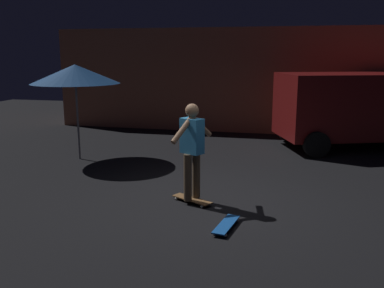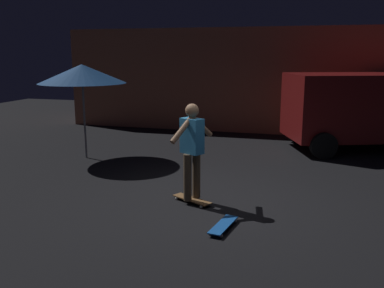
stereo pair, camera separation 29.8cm
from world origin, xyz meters
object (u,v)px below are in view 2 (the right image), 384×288
object	(u,v)px
skateboard_spare	(223,225)
skater	(192,145)
parked_van	(375,107)
patio_umbrella	(82,74)
skateboard_ridden	(192,200)

from	to	relation	value
skateboard_spare	skater	xyz separation A→B (m)	(-0.76, 0.96, 0.98)
parked_van	skater	size ratio (longest dim) A/B	2.98
patio_umbrella	skater	distance (m)	4.32
skateboard_spare	skater	world-z (taller)	skater
parked_van	patio_umbrella	size ratio (longest dim) A/B	2.16
parked_van	skateboard_ridden	bearing A→B (deg)	-123.16
skater	parked_van	bearing A→B (deg)	56.84
parked_van	patio_umbrella	distance (m)	7.68
parked_van	skateboard_spare	bearing A→B (deg)	-113.62
parked_van	skater	world-z (taller)	parked_van
skateboard_spare	patio_umbrella	bearing A→B (deg)	141.15
patio_umbrella	skater	xyz separation A→B (m)	(3.43, -2.41, -1.04)
skateboard_ridden	skateboard_spare	world-z (taller)	same
patio_umbrella	skateboard_spare	world-z (taller)	patio_umbrella
patio_umbrella	skateboard_ridden	bearing A→B (deg)	-35.10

